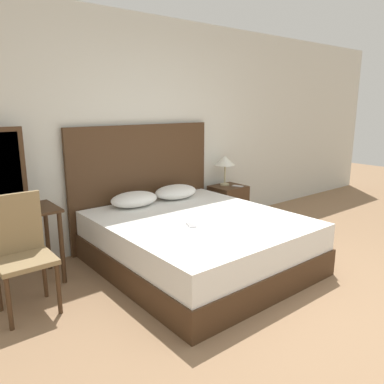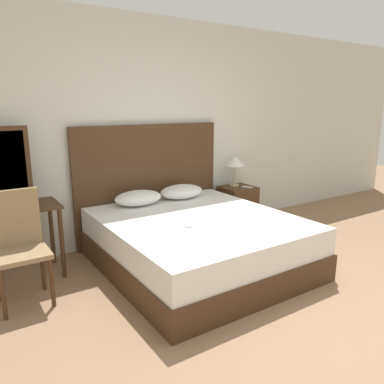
# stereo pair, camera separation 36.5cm
# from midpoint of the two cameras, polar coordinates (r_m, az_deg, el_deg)

# --- Properties ---
(ground_plane) EXTENTS (16.00, 16.00, 0.00)m
(ground_plane) POSITION_cam_midpoint_polar(r_m,az_deg,el_deg) (3.27, 16.18, -18.16)
(ground_plane) COLOR #8C6B4C
(wall_back) EXTENTS (10.00, 0.06, 2.70)m
(wall_back) POSITION_cam_midpoint_polar(r_m,az_deg,el_deg) (4.73, -9.07, 9.10)
(wall_back) COLOR silver
(wall_back) RESTS_ON ground_plane
(bed) EXTENTS (1.84, 2.07, 0.54)m
(bed) POSITION_cam_midpoint_polar(r_m,az_deg,el_deg) (3.96, -1.71, -7.65)
(bed) COLOR #422B19
(bed) RESTS_ON ground_plane
(headboard) EXTENTS (1.93, 0.05, 1.44)m
(headboard) POSITION_cam_midpoint_polar(r_m,az_deg,el_deg) (4.69, -9.61, 1.27)
(headboard) COLOR #422B19
(headboard) RESTS_ON ground_plane
(pillow_left) EXTENTS (0.56, 0.39, 0.17)m
(pillow_left) POSITION_cam_midpoint_polar(r_m,az_deg,el_deg) (4.34, -11.18, -1.12)
(pillow_left) COLOR white
(pillow_left) RESTS_ON bed
(pillow_right) EXTENTS (0.56, 0.39, 0.17)m
(pillow_right) POSITION_cam_midpoint_polar(r_m,az_deg,el_deg) (4.64, -4.75, 0.00)
(pillow_right) COLOR white
(pillow_right) RESTS_ON bed
(phone_on_bed) EXTENTS (0.12, 0.17, 0.01)m
(phone_on_bed) POSITION_cam_midpoint_polar(r_m,az_deg,el_deg) (3.62, -3.01, -5.09)
(phone_on_bed) COLOR #B7B7BC
(phone_on_bed) RESTS_ON bed
(nightstand) EXTENTS (0.45, 0.41, 0.56)m
(nightstand) POSITION_cam_midpoint_polar(r_m,az_deg,el_deg) (5.32, 3.54, -2.03)
(nightstand) COLOR #422B19
(nightstand) RESTS_ON ground_plane
(table_lamp) EXTENTS (0.29, 0.29, 0.41)m
(table_lamp) POSITION_cam_midpoint_polar(r_m,az_deg,el_deg) (5.26, 3.09, 4.66)
(table_lamp) COLOR tan
(table_lamp) RESTS_ON nightstand
(phone_on_nightstand) EXTENTS (0.12, 0.17, 0.01)m
(phone_on_nightstand) POSITION_cam_midpoint_polar(r_m,az_deg,el_deg) (5.24, 5.02, 0.89)
(phone_on_nightstand) COLOR #B7B7BC
(phone_on_nightstand) RESTS_ON nightstand
(vanity_desk) EXTENTS (0.95, 0.49, 0.73)m
(vanity_desk) POSITION_cam_midpoint_polar(r_m,az_deg,el_deg) (3.86, -29.29, -4.69)
(vanity_desk) COLOR #422B19
(vanity_desk) RESTS_ON ground_plane
(chair) EXTENTS (0.43, 0.41, 0.97)m
(chair) POSITION_cam_midpoint_polar(r_m,az_deg,el_deg) (3.44, -27.45, -7.44)
(chair) COLOR olive
(chair) RESTS_ON ground_plane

